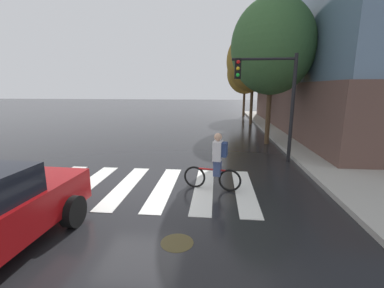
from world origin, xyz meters
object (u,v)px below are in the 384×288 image
(cyclist, at_px, (216,162))
(traffic_light_near, at_px, (272,90))
(street_tree_near, at_px, (272,47))
(fire_hydrant, at_px, (320,140))
(street_tree_far, at_px, (245,73))
(manhole_cover, at_px, (177,243))
(street_tree_mid, at_px, (253,61))

(cyclist, bearing_deg, traffic_light_near, 57.94)
(street_tree_near, bearing_deg, fire_hydrant, -32.07)
(street_tree_far, bearing_deg, fire_hydrant, -82.27)
(manhole_cover, distance_m, street_tree_mid, 18.05)
(manhole_cover, height_order, street_tree_mid, street_tree_mid)
(street_tree_near, height_order, street_tree_mid, street_tree_mid)
(traffic_light_near, bearing_deg, manhole_cover, -114.81)
(traffic_light_near, height_order, street_tree_near, street_tree_near)
(fire_hydrant, bearing_deg, street_tree_near, 147.93)
(fire_hydrant, height_order, street_tree_near, street_tree_near)
(street_tree_far, bearing_deg, street_tree_near, -90.45)
(cyclist, distance_m, street_tree_near, 8.30)
(street_tree_mid, bearing_deg, fire_hydrant, -76.51)
(street_tree_far, bearing_deg, traffic_light_near, -92.25)
(traffic_light_near, bearing_deg, fire_hydrant, 36.27)
(fire_hydrant, bearing_deg, traffic_light_near, -143.73)
(traffic_light_near, xyz_separation_m, fire_hydrant, (2.77, 2.03, -2.33))
(manhole_cover, height_order, street_tree_near, street_tree_near)
(street_tree_near, distance_m, street_tree_mid, 7.52)
(manhole_cover, relative_size, street_tree_mid, 0.09)
(fire_hydrant, distance_m, street_tree_mid, 10.18)
(cyclist, xyz_separation_m, fire_hydrant, (4.85, 5.36, -0.31))
(manhole_cover, xyz_separation_m, street_tree_mid, (3.45, 17.01, 4.98))
(street_tree_near, bearing_deg, cyclist, -111.52)
(manhole_cover, distance_m, traffic_light_near, 7.28)
(street_tree_near, xyz_separation_m, street_tree_far, (0.11, 13.99, -0.51))
(cyclist, distance_m, street_tree_mid, 15.09)
(traffic_light_near, relative_size, fire_hydrant, 5.38)
(cyclist, height_order, traffic_light_near, traffic_light_near)
(cyclist, bearing_deg, manhole_cover, -104.80)
(cyclist, bearing_deg, fire_hydrant, 47.83)
(street_tree_mid, distance_m, street_tree_far, 6.50)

